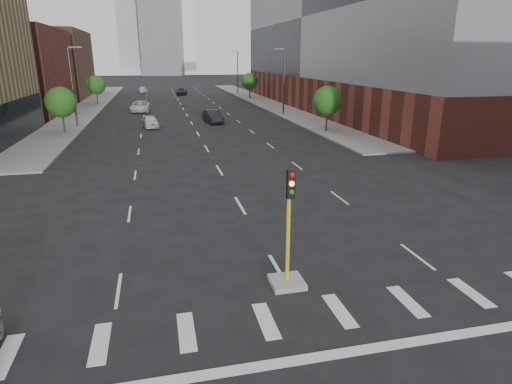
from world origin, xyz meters
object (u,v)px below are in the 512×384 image
object	(u,v)px
median_traffic_signal	(288,261)
car_deep_right	(182,91)
car_far_left	(140,106)
car_near_left	(150,121)
car_mid_right	(213,116)
car_distant	(143,90)

from	to	relation	value
median_traffic_signal	car_deep_right	xyz separation A→B (m)	(1.50, 83.61, -0.26)
car_far_left	car_deep_right	xyz separation A→B (m)	(8.06, 29.11, -0.08)
car_near_left	car_deep_right	size ratio (longest dim) A/B	0.85
car_far_left	median_traffic_signal	bearing A→B (deg)	-80.56
car_mid_right	median_traffic_signal	bearing A→B (deg)	-101.30
car_far_left	car_distant	bearing A→B (deg)	93.21
median_traffic_signal	car_far_left	size ratio (longest dim) A/B	0.77
median_traffic_signal	car_far_left	bearing A→B (deg)	96.86
car_deep_right	car_mid_right	bearing A→B (deg)	-79.52
car_near_left	car_deep_right	world-z (taller)	car_deep_right
car_distant	car_mid_right	bearing A→B (deg)	-86.53
car_near_left	car_mid_right	size ratio (longest dim) A/B	0.88
car_near_left	median_traffic_signal	bearing A→B (deg)	-90.22
car_far_left	car_deep_right	distance (m)	30.21
car_mid_right	car_near_left	bearing A→B (deg)	-171.64
median_traffic_signal	car_near_left	bearing A→B (deg)	97.43
median_traffic_signal	car_distant	size ratio (longest dim) A/B	1.07
car_far_left	car_near_left	bearing A→B (deg)	-81.93
median_traffic_signal	car_distant	distance (m)	91.82
car_distant	car_deep_right	bearing A→B (deg)	-50.46
car_near_left	car_mid_right	distance (m)	8.01
median_traffic_signal	car_far_left	xyz separation A→B (m)	(-6.56, 54.49, -0.18)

